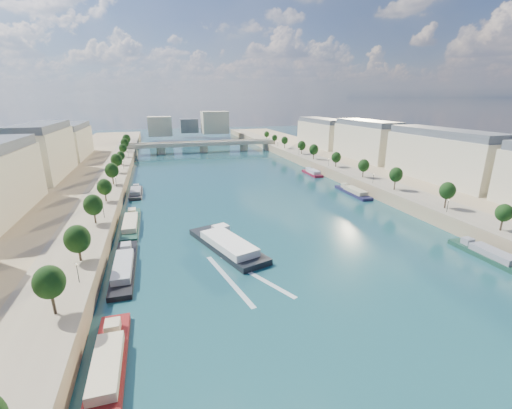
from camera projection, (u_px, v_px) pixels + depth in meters
ground at (246, 195)px, 147.70m from camera, size 700.00×700.00×0.00m
quay_left at (59, 203)px, 127.61m from camera, size 44.00×520.00×5.00m
quay_right at (389, 179)px, 166.29m from camera, size 44.00×520.00×5.00m
pave_left at (102, 194)px, 130.88m from camera, size 14.00×520.00×0.10m
pave_right at (362, 176)px, 161.50m from camera, size 14.00×520.00×0.10m
trees_left at (106, 178)px, 131.63m from camera, size 4.80×268.80×8.26m
trees_right at (348, 161)px, 168.50m from camera, size 4.80×268.80×8.26m
lamps_left at (111, 193)px, 122.11m from camera, size 0.36×200.36×4.28m
lamps_right at (349, 168)px, 164.06m from camera, size 0.36×200.36×4.28m
buildings_left at (23, 163)px, 130.94m from camera, size 16.00×226.00×23.20m
buildings_right at (398, 146)px, 176.61m from camera, size 16.00×226.00×23.20m
skyline at (194, 124)px, 345.22m from camera, size 79.00×42.00×22.00m
bridge at (204, 145)px, 263.17m from camera, size 112.00×12.00×8.15m
tour_barge at (227, 245)px, 94.79m from camera, size 18.00×31.84×4.16m
wake at (242, 277)px, 80.01m from camera, size 15.69×25.72×0.04m
moored_barges_left at (125, 263)px, 84.88m from camera, size 5.00×154.32×3.60m
moored_barges_right at (409, 218)px, 116.74m from camera, size 5.00×163.29×3.60m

